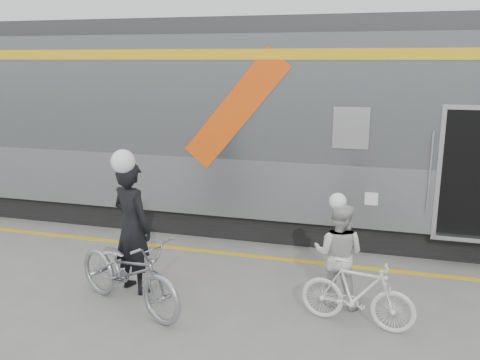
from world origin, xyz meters
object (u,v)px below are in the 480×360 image
(woman, at_px, (338,254))
(man, at_px, (132,227))
(bicycle_left, at_px, (128,271))
(bicycle_right, at_px, (357,293))

(woman, bearing_deg, man, 16.48)
(bicycle_left, height_order, bicycle_right, bicycle_left)
(bicycle_left, relative_size, woman, 1.39)
(bicycle_left, xyz_separation_m, woman, (2.75, 0.91, 0.20))
(bicycle_left, bearing_deg, bicycle_right, -59.09)
(woman, height_order, bicycle_right, woman)
(bicycle_left, bearing_deg, man, 44.09)
(man, relative_size, woman, 1.33)
(man, height_order, bicycle_right, man)
(man, xyz_separation_m, bicycle_left, (0.20, -0.55, -0.44))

